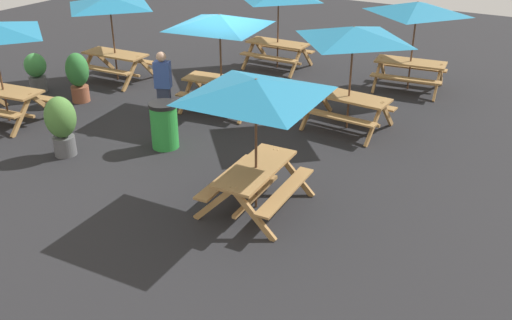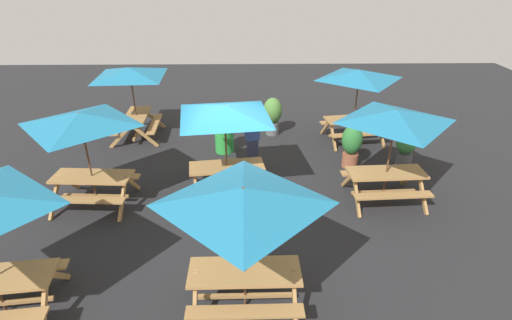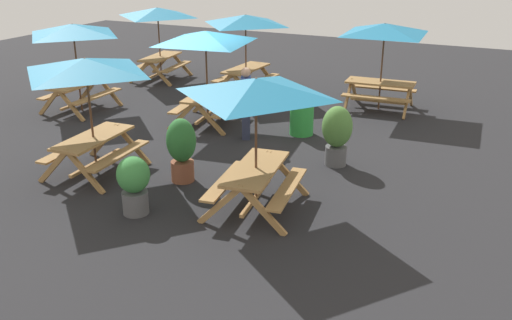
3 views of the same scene
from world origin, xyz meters
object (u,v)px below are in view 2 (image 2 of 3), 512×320
(picnic_table_5, at_px, (81,126))
(picnic_table_4, at_px, (225,118))
(potted_plant_1, at_px, (406,147))
(person_standing, at_px, (252,138))
(potted_plant_2, at_px, (273,114))
(potted_plant_0, at_px, (352,144))
(picnic_table_0, at_px, (131,77))
(picnic_table_2, at_px, (359,80))
(trash_bin_green, at_px, (224,136))
(picnic_table_1, at_px, (395,123))
(picnic_table_3, at_px, (244,206))

(picnic_table_5, bearing_deg, picnic_table_4, -168.31)
(potted_plant_1, distance_m, person_standing, 4.26)
(potted_plant_2, bearing_deg, picnic_table_5, 43.79)
(potted_plant_1, bearing_deg, potted_plant_0, 0.78)
(picnic_table_0, bearing_deg, potted_plant_1, 71.47)
(potted_plant_2, bearing_deg, picnic_table_2, 166.39)
(picnic_table_4, bearing_deg, trash_bin_green, -93.08)
(picnic_table_1, height_order, picnic_table_2, same)
(picnic_table_1, distance_m, potted_plant_0, 2.23)
(picnic_table_0, relative_size, potted_plant_1, 2.76)
(potted_plant_0, bearing_deg, picnic_table_2, -105.23)
(potted_plant_0, distance_m, potted_plant_1, 1.53)
(picnic_table_3, height_order, trash_bin_green, picnic_table_3)
(picnic_table_4, bearing_deg, person_standing, -122.47)
(picnic_table_3, xyz_separation_m, picnic_table_5, (3.55, -3.21, 0.00))
(potted_plant_1, bearing_deg, trash_bin_green, -11.59)
(picnic_table_4, relative_size, potted_plant_0, 2.25)
(potted_plant_0, bearing_deg, picnic_table_3, 60.03)
(potted_plant_0, bearing_deg, picnic_table_5, 15.79)
(picnic_table_1, height_order, trash_bin_green, picnic_table_1)
(potted_plant_0, distance_m, potted_plant_2, 3.15)
(potted_plant_0, bearing_deg, picnic_table_0, -18.88)
(picnic_table_0, height_order, picnic_table_2, same)
(picnic_table_5, distance_m, trash_bin_green, 4.35)
(trash_bin_green, xyz_separation_m, potted_plant_2, (-1.52, -1.34, 0.21))
(trash_bin_green, relative_size, potted_plant_0, 0.79)
(picnic_table_1, xyz_separation_m, trash_bin_green, (3.97, -2.82, -1.49))
(potted_plant_0, relative_size, potted_plant_2, 1.00)
(potted_plant_1, bearing_deg, picnic_table_1, 57.84)
(picnic_table_0, distance_m, picnic_table_1, 7.91)
(picnic_table_0, xyz_separation_m, picnic_table_2, (-6.93, 0.42, 0.00))
(potted_plant_1, relative_size, potted_plant_2, 0.82)
(picnic_table_3, distance_m, potted_plant_2, 7.60)
(picnic_table_4, xyz_separation_m, potted_plant_0, (-3.37, -1.37, -1.30))
(picnic_table_5, height_order, trash_bin_green, picnic_table_5)
(picnic_table_0, distance_m, potted_plant_2, 4.59)
(picnic_table_3, bearing_deg, person_standing, -92.52)
(picnic_table_0, height_order, potted_plant_2, picnic_table_0)
(picnic_table_1, bearing_deg, potted_plant_1, -125.21)
(picnic_table_5, relative_size, potted_plant_2, 1.87)
(picnic_table_5, xyz_separation_m, person_standing, (-3.72, -1.84, -1.10))
(picnic_table_1, bearing_deg, picnic_table_3, 41.70)
(picnic_table_3, distance_m, picnic_table_4, 3.70)
(picnic_table_0, relative_size, person_standing, 1.69)
(picnic_table_0, distance_m, trash_bin_green, 3.44)
(potted_plant_2, bearing_deg, picnic_table_0, 2.55)
(picnic_table_1, xyz_separation_m, picnic_table_2, (-0.08, -3.55, 0.00))
(picnic_table_1, relative_size, picnic_table_4, 0.83)
(potted_plant_0, xyz_separation_m, potted_plant_2, (2.04, -2.40, 0.02))
(picnic_table_5, height_order, person_standing, picnic_table_5)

